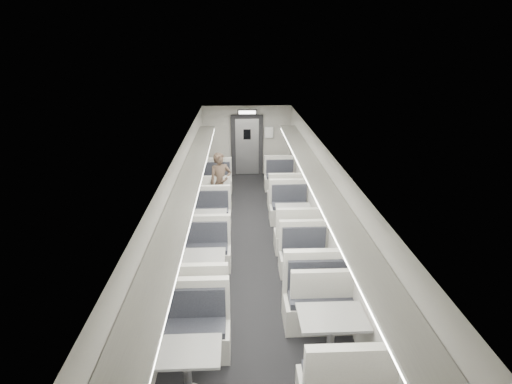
{
  "coord_description": "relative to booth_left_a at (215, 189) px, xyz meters",
  "views": [
    {
      "loc": [
        -0.28,
        -7.52,
        4.47
      ],
      "look_at": [
        0.1,
        1.3,
        1.09
      ],
      "focal_mm": 28.0,
      "sensor_mm": 36.0,
      "label": 1
    }
  ],
  "objects": [
    {
      "name": "wall_notice",
      "position": [
        1.75,
        2.35,
        1.15
      ],
      "size": [
        0.32,
        0.02,
        0.4
      ],
      "primitive_type": "cube",
      "color": "white",
      "rests_on": "room"
    },
    {
      "name": "booth_right_a",
      "position": [
        2.0,
        0.1,
        0.01
      ],
      "size": [
        0.97,
        1.97,
        1.05
      ],
      "color": "beige",
      "rests_on": "room"
    },
    {
      "name": "booth_right_b",
      "position": [
        2.0,
        -2.38,
        0.02
      ],
      "size": [
        1.02,
        2.07,
        1.11
      ],
      "color": "beige",
      "rests_on": "room"
    },
    {
      "name": "booth_right_c",
      "position": [
        2.0,
        -4.81,
        0.01
      ],
      "size": [
        0.99,
        2.02,
        1.08
      ],
      "color": "beige",
      "rests_on": "room"
    },
    {
      "name": "exit_sign",
      "position": [
        1.0,
        1.87,
        1.93
      ],
      "size": [
        0.62,
        0.12,
        0.16
      ],
      "color": "black",
      "rests_on": "room"
    },
    {
      "name": "luggage_rack_left",
      "position": [
        -0.24,
        -3.87,
        1.57
      ],
      "size": [
        0.46,
        10.4,
        0.09
      ],
      "color": "beige",
      "rests_on": "room"
    },
    {
      "name": "booth_left_b",
      "position": [
        0.0,
        -2.55,
        0.0
      ],
      "size": [
        0.96,
        1.95,
        1.04
      ],
      "color": "beige",
      "rests_on": "room"
    },
    {
      "name": "window_b",
      "position": [
        -0.49,
        -2.37,
        1.0
      ],
      "size": [
        0.02,
        1.18,
        0.84
      ],
      "primitive_type": "cube",
      "color": "black",
      "rests_on": "room"
    },
    {
      "name": "window_d",
      "position": [
        -0.49,
        -6.77,
        1.0
      ],
      "size": [
        0.02,
        1.18,
        0.84
      ],
      "primitive_type": "cube",
      "color": "black",
      "rests_on": "room"
    },
    {
      "name": "room",
      "position": [
        1.0,
        -3.57,
        0.85
      ],
      "size": [
        3.24,
        12.24,
        2.64
      ],
      "color": "black",
      "rests_on": "ground"
    },
    {
      "name": "booth_left_d",
      "position": [
        0.0,
        -7.03,
        0.05
      ],
      "size": [
        1.08,
        2.19,
        1.17
      ],
      "color": "beige",
      "rests_on": "room"
    },
    {
      "name": "window_c",
      "position": [
        -0.49,
        -4.57,
        1.0
      ],
      "size": [
        0.02,
        1.18,
        0.84
      ],
      "primitive_type": "cube",
      "color": "black",
      "rests_on": "room"
    },
    {
      "name": "passenger",
      "position": [
        0.2,
        -0.88,
        0.49
      ],
      "size": [
        0.71,
        0.57,
        1.67
      ],
      "primitive_type": "imported",
      "rotation": [
        0.0,
        0.0,
        0.32
      ],
      "color": "black",
      "rests_on": "room"
    },
    {
      "name": "booth_left_a",
      "position": [
        0.0,
        0.0,
        0.0
      ],
      "size": [
        0.95,
        1.94,
        1.04
      ],
      "color": "beige",
      "rests_on": "room"
    },
    {
      "name": "window_a",
      "position": [
        -0.49,
        -0.17,
        1.0
      ],
      "size": [
        0.02,
        1.18,
        0.84
      ],
      "primitive_type": "cube",
      "color": "black",
      "rests_on": "room"
    },
    {
      "name": "booth_left_c",
      "position": [
        0.0,
        -4.56,
        0.03
      ],
      "size": [
        1.02,
        2.08,
        1.11
      ],
      "color": "beige",
      "rests_on": "room"
    },
    {
      "name": "luggage_rack_right",
      "position": [
        2.24,
        -3.87,
        1.57
      ],
      "size": [
        0.46,
        10.4,
        0.09
      ],
      "color": "beige",
      "rests_on": "room"
    },
    {
      "name": "vestibule_door",
      "position": [
        1.0,
        2.36,
        0.69
      ],
      "size": [
        1.1,
        0.13,
        2.1
      ],
      "color": "black",
      "rests_on": "room"
    },
    {
      "name": "booth_right_d",
      "position": [
        2.0,
        -6.52,
        0.08
      ],
      "size": [
        1.17,
        2.36,
        1.26
      ],
      "color": "beige",
      "rests_on": "room"
    }
  ]
}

